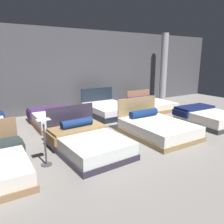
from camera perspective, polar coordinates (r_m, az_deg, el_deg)
ground_plane at (r=7.04m, az=-1.44°, el=-5.20°), size 18.00×18.00×0.02m
showroom_back_wall at (r=9.80m, az=-12.07°, el=10.42°), size 18.00×0.06×3.50m
bed_1 at (r=5.58m, az=-6.36°, el=-7.68°), size 1.61×2.18×1.01m
bed_2 at (r=6.77m, az=11.56°, el=-4.04°), size 1.63×2.15×1.01m
bed_3 at (r=8.47m, az=23.21°, el=-1.23°), size 1.59×1.98×0.54m
bed_5 at (r=8.07m, az=-14.52°, el=-1.39°), size 1.59×2.05×0.49m
bed_6 at (r=9.02m, az=-0.89°, el=0.63°), size 1.62×2.06×1.01m
bed_7 at (r=10.33m, az=10.02°, el=1.99°), size 1.55×2.14×0.73m
price_sign at (r=5.01m, az=-16.89°, el=-8.88°), size 0.28×0.24×1.04m
support_pillar at (r=11.93m, az=13.23°, el=10.92°), size 0.35×0.35×3.50m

